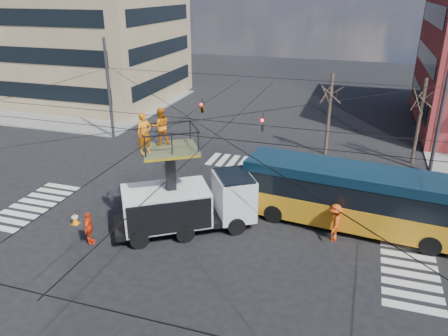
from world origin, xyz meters
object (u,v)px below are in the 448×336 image
Objects in this scene: city_bus at (359,197)px; worker_ground at (89,228)px; utility_truck at (187,192)px; traffic_cone at (75,218)px; flagger at (335,223)px.

city_bus is 13.39m from worker_ground.
city_bus is (8.18, 2.74, -0.35)m from utility_truck.
city_bus is at bearing 16.40° from traffic_cone.
flagger reaches higher than worker_ground.
worker_ground is at bearing -149.50° from city_bus.
city_bus is at bearing -14.42° from utility_truck.
city_bus is at bearing 148.56° from flagger.
flagger reaches higher than traffic_cone.
utility_truck is 7.35m from flagger.
traffic_cone is 0.38× the size of worker_ground.
utility_truck is at bearing 13.37° from traffic_cone.
utility_truck is 8.63m from city_bus.
utility_truck is 3.72× the size of flagger.
city_bus is 2.02m from flagger.
worker_ground is 11.85m from flagger.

